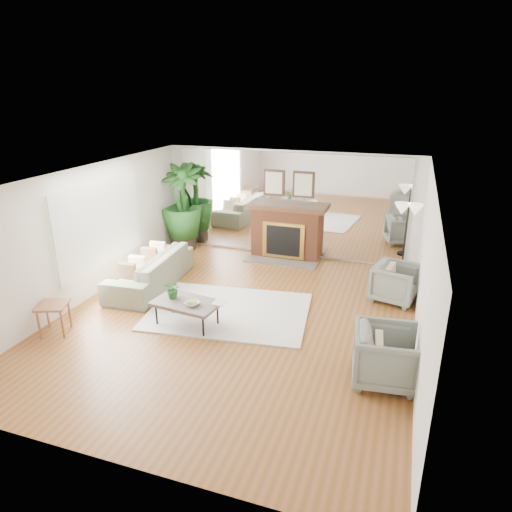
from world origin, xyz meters
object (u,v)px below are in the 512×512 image
(fireplace, at_px, (286,231))
(floor_lamp, at_px, (408,216))
(sofa, at_px, (150,270))
(coffee_table, at_px, (186,304))
(potted_ficus, at_px, (182,204))
(side_table, at_px, (53,309))
(armchair_back, at_px, (396,283))
(armchair_front, at_px, (386,356))

(fireplace, distance_m, floor_lamp, 2.89)
(fireplace, bearing_deg, sofa, -131.25)
(coffee_table, height_order, potted_ficus, potted_ficus)
(potted_ficus, height_order, floor_lamp, potted_ficus)
(side_table, bearing_deg, coffee_table, 25.46)
(potted_ficus, relative_size, floor_lamp, 1.25)
(sofa, bearing_deg, floor_lamp, 105.50)
(armchair_back, height_order, side_table, armchair_back)
(coffee_table, height_order, floor_lamp, floor_lamp)
(armchair_back, height_order, floor_lamp, floor_lamp)
(side_table, bearing_deg, fireplace, 60.46)
(floor_lamp, bearing_deg, sofa, -160.34)
(fireplace, bearing_deg, floor_lamp, -15.50)
(armchair_back, bearing_deg, floor_lamp, 9.08)
(fireplace, relative_size, side_table, 3.42)
(coffee_table, height_order, sofa, sofa)
(fireplace, relative_size, sofa, 0.87)
(armchair_back, relative_size, floor_lamp, 0.47)
(sofa, bearing_deg, side_table, -16.50)
(fireplace, xyz_separation_m, floor_lamp, (2.68, -0.74, 0.79))
(sofa, xyz_separation_m, armchair_back, (4.77, 0.88, 0.02))
(fireplace, height_order, armchair_front, fireplace)
(sofa, distance_m, floor_lamp, 5.26)
(fireplace, bearing_deg, armchair_front, -58.82)
(potted_ficus, bearing_deg, coffee_table, -62.11)
(fireplace, relative_size, armchair_back, 2.56)
(coffee_table, distance_m, sofa, 1.94)
(sofa, distance_m, potted_ficus, 2.48)
(armchair_back, height_order, potted_ficus, potted_ficus)
(sofa, bearing_deg, armchair_front, 64.89)
(armchair_front, relative_size, floor_lamp, 0.51)
(fireplace, bearing_deg, potted_ficus, -176.50)
(side_table, bearing_deg, armchair_front, 4.12)
(fireplace, bearing_deg, coffee_table, -100.60)
(coffee_table, xyz_separation_m, armchair_back, (3.30, 2.15, -0.04))
(sofa, height_order, armchair_front, armchair_front)
(armchair_back, xyz_separation_m, armchair_front, (0.00, -2.70, 0.03))
(fireplace, xyz_separation_m, sofa, (-2.17, -2.47, -0.31))
(armchair_front, bearing_deg, potted_ficus, 44.95)
(armchair_back, distance_m, armchair_front, 2.70)
(coffee_table, distance_m, armchair_back, 3.94)
(armchair_back, distance_m, floor_lamp, 1.39)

